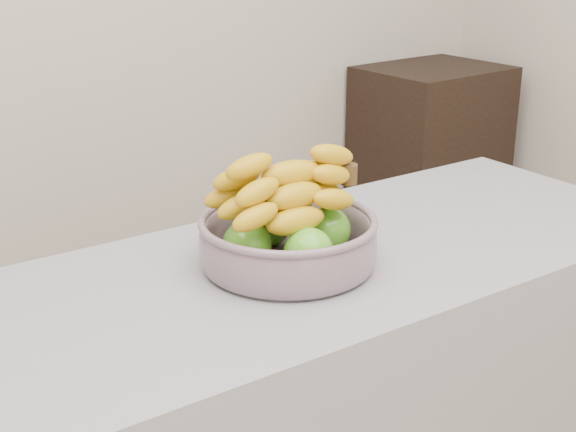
% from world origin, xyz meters
% --- Properties ---
extents(cabinet, '(0.56, 0.45, 0.97)m').
position_xyz_m(cabinet, '(1.63, 1.78, 0.48)').
color(cabinet, black).
rests_on(cabinet, ground).
extents(fruit_bowl, '(0.33, 0.33, 0.20)m').
position_xyz_m(fruit_bowl, '(0.15, 0.65, 0.96)').
color(fruit_bowl, '#8796A3').
rests_on(fruit_bowl, counter).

